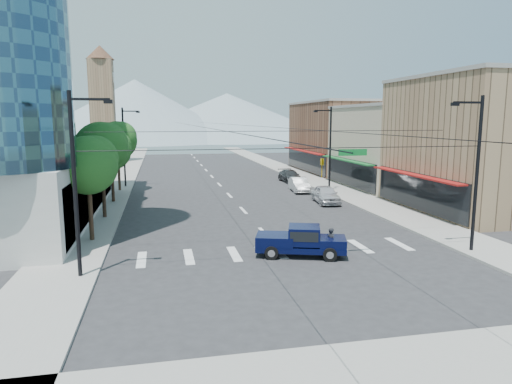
# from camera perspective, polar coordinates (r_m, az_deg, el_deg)

# --- Properties ---
(ground) EXTENTS (160.00, 160.00, 0.00)m
(ground) POSITION_cam_1_polar(r_m,az_deg,el_deg) (25.73, 4.05, -8.32)
(ground) COLOR #28282B
(ground) RESTS_ON ground
(sidewalk_left) EXTENTS (4.00, 120.00, 0.15)m
(sidewalk_left) POSITION_cam_1_polar(r_m,az_deg,el_deg) (64.26, -16.44, 1.89)
(sidewalk_left) COLOR gray
(sidewalk_left) RESTS_ON ground
(sidewalk_right) EXTENTS (4.00, 120.00, 0.15)m
(sidewalk_right) POSITION_cam_1_polar(r_m,az_deg,el_deg) (66.75, 4.57, 2.48)
(sidewalk_right) COLOR gray
(sidewalk_right) RESTS_ON ground
(sidewalk_cross) EXTENTS (28.00, 4.00, 0.15)m
(sidewalk_cross) POSITION_cam_1_polar(r_m,az_deg,el_deg) (15.44, 17.19, -20.85)
(sidewalk_cross) COLOR gray
(sidewalk_cross) RESTS_ON ground
(shop_near) EXTENTS (12.00, 14.00, 11.00)m
(shop_near) POSITION_cam_1_polar(r_m,az_deg,el_deg) (43.03, 26.78, 5.19)
(shop_near) COLOR #8C6B4C
(shop_near) RESTS_ON ground
(shop_mid) EXTENTS (12.00, 14.00, 9.00)m
(shop_mid) POSITION_cam_1_polar(r_m,az_deg,el_deg) (54.72, 17.55, 5.30)
(shop_mid) COLOR tan
(shop_mid) RESTS_ON ground
(shop_far) EXTENTS (12.00, 18.00, 10.00)m
(shop_far) POSITION_cam_1_polar(r_m,az_deg,el_deg) (69.07, 11.04, 6.66)
(shop_far) COLOR brown
(shop_far) RESTS_ON ground
(clock_tower) EXTENTS (4.80, 4.80, 20.40)m
(clock_tower) POSITION_cam_1_polar(r_m,az_deg,el_deg) (86.20, -18.66, 10.55)
(clock_tower) COLOR #8C6B4C
(clock_tower) RESTS_ON ground
(mountain_left) EXTENTS (80.00, 80.00, 22.00)m
(mountain_left) POSITION_cam_1_polar(r_m,az_deg,el_deg) (173.83, -14.80, 9.85)
(mountain_left) COLOR gray
(mountain_left) RESTS_ON ground
(mountain_right) EXTENTS (90.00, 90.00, 18.00)m
(mountain_right) POSITION_cam_1_polar(r_m,az_deg,el_deg) (185.55, -3.62, 9.44)
(mountain_right) COLOR gray
(mountain_right) RESTS_ON ground
(tree_near) EXTENTS (3.65, 3.64, 6.71)m
(tree_near) POSITION_cam_1_polar(r_m,az_deg,el_deg) (30.12, -20.01, 3.40)
(tree_near) COLOR black
(tree_near) RESTS_ON ground
(tree_midnear) EXTENTS (4.09, 4.09, 7.52)m
(tree_midnear) POSITION_cam_1_polar(r_m,az_deg,el_deg) (37.01, -18.57, 5.36)
(tree_midnear) COLOR black
(tree_midnear) RESTS_ON ground
(tree_midfar) EXTENTS (3.65, 3.64, 6.71)m
(tree_midfar) POSITION_cam_1_polar(r_m,az_deg,el_deg) (43.99, -17.50, 5.14)
(tree_midfar) COLOR black
(tree_midfar) RESTS_ON ground
(tree_far) EXTENTS (4.09, 4.09, 7.52)m
(tree_far) POSITION_cam_1_polar(r_m,az_deg,el_deg) (50.92, -16.78, 6.33)
(tree_far) COLOR black
(tree_far) RESTS_ON ground
(signal_rig) EXTENTS (21.80, 0.20, 9.00)m
(signal_rig) POSITION_cam_1_polar(r_m,az_deg,el_deg) (23.85, 5.27, 1.72)
(signal_rig) COLOR black
(signal_rig) RESTS_ON ground
(lamp_pole_nw) EXTENTS (2.00, 0.25, 9.00)m
(lamp_pole_nw) POSITION_cam_1_polar(r_m,az_deg,el_deg) (53.81, -16.06, 5.79)
(lamp_pole_nw) COLOR black
(lamp_pole_nw) RESTS_ON ground
(lamp_pole_ne) EXTENTS (2.00, 0.25, 9.00)m
(lamp_pole_ne) POSITION_cam_1_polar(r_m,az_deg,el_deg) (48.91, 9.11, 5.73)
(lamp_pole_ne) COLOR black
(lamp_pole_ne) RESTS_ON ground
(pickup_truck) EXTENTS (5.41, 3.27, 1.73)m
(pickup_truck) POSITION_cam_1_polar(r_m,az_deg,el_deg) (26.07, 5.58, -6.04)
(pickup_truck) COLOR black
(pickup_truck) RESTS_ON ground
(pedestrian) EXTENTS (0.56, 0.70, 1.66)m
(pedestrian) POSITION_cam_1_polar(r_m,az_deg,el_deg) (26.22, 9.40, -6.21)
(pedestrian) COLOR black
(pedestrian) RESTS_ON ground
(parked_car_near) EXTENTS (2.35, 4.93, 1.63)m
(parked_car_near) POSITION_cam_1_polar(r_m,az_deg,el_deg) (42.70, 8.71, -0.30)
(parked_car_near) COLOR silver
(parked_car_near) RESTS_ON ground
(parked_car_mid) EXTENTS (2.05, 4.75, 1.52)m
(parked_car_mid) POSITION_cam_1_polar(r_m,az_deg,el_deg) (49.13, 5.41, 0.92)
(parked_car_mid) COLOR silver
(parked_car_mid) RESTS_ON ground
(parked_car_far) EXTENTS (2.24, 5.14, 1.47)m
(parked_car_far) POSITION_cam_1_polar(r_m,az_deg,el_deg) (56.74, 4.30, 2.00)
(parked_car_far) COLOR #323234
(parked_car_far) RESTS_ON ground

